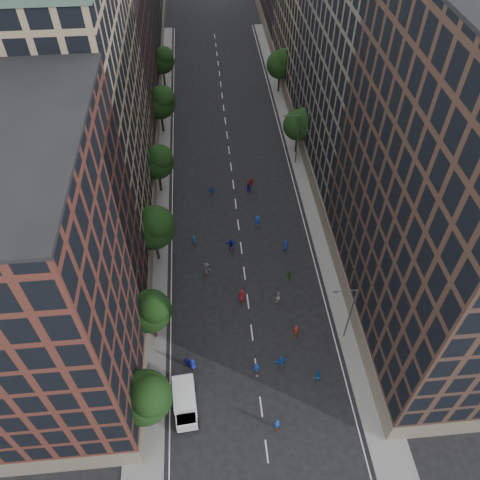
% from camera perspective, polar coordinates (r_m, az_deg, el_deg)
% --- Properties ---
extents(ground, '(240.00, 240.00, 0.00)m').
position_cam_1_polar(ground, '(73.46, -0.79, 6.55)').
color(ground, black).
rests_on(ground, ground).
extents(sidewalk_left, '(4.00, 105.00, 0.15)m').
position_cam_1_polar(sidewalk_left, '(79.55, -10.01, 9.47)').
color(sidewalk_left, slate).
rests_on(sidewalk_left, ground).
extents(sidewalk_right, '(4.00, 105.00, 0.15)m').
position_cam_1_polar(sidewalk_right, '(80.77, 7.42, 10.47)').
color(sidewalk_right, slate).
rests_on(sidewalk_right, ground).
extents(bldg_left_a, '(14.00, 22.00, 30.00)m').
position_cam_1_polar(bldg_left_a, '(44.76, -22.83, -4.77)').
color(bldg_left_a, '#53281F').
rests_on(bldg_left_a, ground).
extents(bldg_left_b, '(14.00, 26.00, 34.00)m').
position_cam_1_polar(bldg_left_b, '(61.16, -19.19, 14.29)').
color(bldg_left_b, '#998464').
rests_on(bldg_left_b, ground).
extents(bldg_left_c, '(14.00, 20.00, 28.00)m').
position_cam_1_polar(bldg_left_c, '(82.46, -16.29, 21.17)').
color(bldg_left_c, '#53281F').
rests_on(bldg_left_c, ground).
extents(bldg_right_a, '(14.00, 30.00, 36.00)m').
position_cam_1_polar(bldg_right_a, '(48.55, 24.64, 4.43)').
color(bldg_right_a, '#412C23').
rests_on(bldg_right_a, ground).
extents(bldg_right_b, '(14.00, 28.00, 33.00)m').
position_cam_1_polar(bldg_right_b, '(71.25, 15.15, 19.53)').
color(bldg_right_b, '#625C50').
rests_on(bldg_right_b, ground).
extents(tree_left_0, '(5.20, 5.20, 8.83)m').
position_cam_1_polar(tree_left_0, '(46.55, -11.34, -18.25)').
color(tree_left_0, black).
rests_on(tree_left_0, ground).
extents(tree_left_1, '(4.80, 4.80, 8.21)m').
position_cam_1_polar(tree_left_1, '(51.91, -10.79, -8.39)').
color(tree_left_1, black).
rests_on(tree_left_1, ground).
extents(tree_left_2, '(5.60, 5.60, 9.45)m').
position_cam_1_polar(tree_left_2, '(59.01, -10.43, 1.64)').
color(tree_left_2, black).
rests_on(tree_left_2, ground).
extents(tree_left_3, '(5.00, 5.00, 8.58)m').
position_cam_1_polar(tree_left_3, '(69.94, -9.99, 9.48)').
color(tree_left_3, black).
rests_on(tree_left_3, ground).
extents(tree_left_4, '(5.40, 5.40, 9.08)m').
position_cam_1_polar(tree_left_4, '(83.09, -9.68, 16.31)').
color(tree_left_4, black).
rests_on(tree_left_4, ground).
extents(tree_left_5, '(4.80, 4.80, 8.33)m').
position_cam_1_polar(tree_left_5, '(97.43, -9.41, 20.86)').
color(tree_left_5, black).
rests_on(tree_left_5, ground).
extents(tree_right_a, '(5.00, 5.00, 8.39)m').
position_cam_1_polar(tree_right_a, '(77.80, 7.31, 13.90)').
color(tree_right_a, black).
rests_on(tree_right_a, ground).
extents(tree_right_b, '(5.20, 5.20, 8.83)m').
position_cam_1_polar(tree_right_b, '(94.72, 5.06, 20.68)').
color(tree_right_b, black).
rests_on(tree_right_b, ground).
extents(streetlamp_near, '(2.64, 0.22, 9.06)m').
position_cam_1_polar(streetlamp_near, '(52.73, 13.14, -8.47)').
color(streetlamp_near, '#595B60').
rests_on(streetlamp_near, ground).
extents(streetlamp_far, '(2.64, 0.22, 9.06)m').
position_cam_1_polar(streetlamp_far, '(75.54, 6.90, 12.41)').
color(streetlamp_far, '#595B60').
rests_on(streetlamp_far, ground).
extents(cargo_van, '(2.69, 5.17, 2.67)m').
position_cam_1_polar(cargo_van, '(50.82, -6.72, -19.02)').
color(cargo_van, white).
rests_on(cargo_van, ground).
extents(skater_0, '(0.94, 0.80, 1.64)m').
position_cam_1_polar(skater_0, '(53.29, -5.79, -14.84)').
color(skater_0, '#1726BE').
rests_on(skater_0, ground).
extents(skater_1, '(0.72, 0.56, 1.74)m').
position_cam_1_polar(skater_1, '(50.34, 4.54, -21.48)').
color(skater_1, '#1541AF').
rests_on(skater_1, ground).
extents(skater_2, '(1.10, 0.99, 1.87)m').
position_cam_1_polar(skater_2, '(52.90, 9.35, -16.08)').
color(skater_2, '#114591').
rests_on(skater_2, ground).
extents(skater_3, '(1.01, 0.61, 1.53)m').
position_cam_1_polar(skater_3, '(52.88, 2.04, -15.40)').
color(skater_3, navy).
rests_on(skater_3, ground).
extents(skater_4, '(1.09, 0.73, 1.72)m').
position_cam_1_polar(skater_4, '(53.41, -6.47, -14.61)').
color(skater_4, '#1A14A4').
rests_on(skater_4, ground).
extents(skater_5, '(1.67, 0.72, 1.75)m').
position_cam_1_polar(skater_5, '(53.30, 5.04, -14.58)').
color(skater_5, blue).
rests_on(skater_5, ground).
extents(skater_6, '(0.99, 0.69, 1.94)m').
position_cam_1_polar(skater_6, '(57.84, 0.22, -6.75)').
color(skater_6, maroon).
rests_on(skater_6, ground).
extents(skater_7, '(0.74, 0.57, 1.80)m').
position_cam_1_polar(skater_7, '(55.46, 6.84, -10.93)').
color(skater_7, '#A3241B').
rests_on(skater_7, ground).
extents(skater_8, '(0.99, 0.89, 1.69)m').
position_cam_1_polar(skater_8, '(58.01, 4.62, -6.97)').
color(skater_8, '#AEADAA').
rests_on(skater_8, ground).
extents(skater_9, '(1.41, 1.11, 1.91)m').
position_cam_1_polar(skater_9, '(60.63, -4.12, -3.50)').
color(skater_9, '#44444A').
rests_on(skater_9, ground).
extents(skater_10, '(0.98, 0.49, 1.60)m').
position_cam_1_polar(skater_10, '(60.34, 5.99, -4.26)').
color(skater_10, '#206D2B').
rests_on(skater_10, ground).
extents(skater_11, '(1.67, 0.68, 1.76)m').
position_cam_1_polar(skater_11, '(63.39, -1.08, -0.54)').
color(skater_11, '#151EAF').
rests_on(skater_11, ground).
extents(skater_12, '(0.86, 0.64, 1.60)m').
position_cam_1_polar(skater_12, '(63.64, 5.52, -0.67)').
color(skater_12, navy).
rests_on(skater_12, ground).
extents(skater_13, '(0.69, 0.56, 1.62)m').
position_cam_1_polar(skater_13, '(64.25, -5.61, -0.07)').
color(skater_13, '#1653B3').
rests_on(skater_13, ground).
extents(skater_14, '(0.87, 0.70, 1.71)m').
position_cam_1_polar(skater_14, '(71.70, 0.97, 6.25)').
color(skater_14, '#1816B9').
rests_on(skater_14, ground).
extents(skater_15, '(1.30, 1.01, 1.77)m').
position_cam_1_polar(skater_15, '(66.51, 2.14, 2.30)').
color(skater_15, '#1535B0').
rests_on(skater_15, ground).
extents(skater_16, '(1.08, 0.47, 1.83)m').
position_cam_1_polar(skater_16, '(71.19, -3.43, 5.87)').
color(skater_16, blue).
rests_on(skater_16, ground).
extents(skater_17, '(1.49, 0.86, 1.53)m').
position_cam_1_polar(skater_17, '(72.95, 1.34, 6.99)').
color(skater_17, '#AD201C').
rests_on(skater_17, ground).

